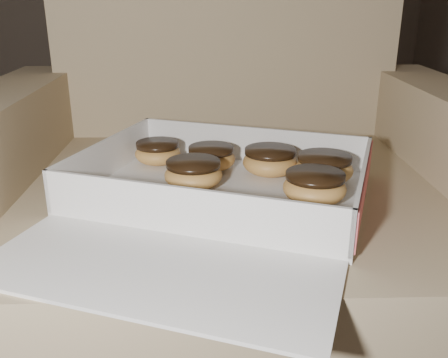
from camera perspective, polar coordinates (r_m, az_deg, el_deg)
armchair at (r=1.01m, az=0.58°, el=-5.94°), size 0.96×0.81×1.00m
bakery_box at (r=0.79m, az=-0.84°, el=-2.10°), size 0.60×0.64×0.07m
donut_a at (r=0.79m, az=10.31°, el=-0.85°), size 0.10×0.10×0.05m
donut_b at (r=0.83m, az=-3.52°, el=0.64°), size 0.10×0.10×0.05m
donut_c at (r=0.87m, az=11.37°, el=1.26°), size 0.10×0.10×0.05m
donut_d at (r=0.90m, az=5.27°, el=2.09°), size 0.10×0.10×0.05m
donut_e at (r=0.92m, az=-1.48°, el=2.49°), size 0.09×0.09×0.04m
donut_f at (r=0.96m, az=-7.58°, el=3.07°), size 0.09×0.09×0.04m
crumb_a at (r=0.74m, az=2.16°, el=-3.81°), size 0.01×0.01×0.00m
crumb_b at (r=0.80m, az=-0.78°, el=-2.06°), size 0.01×0.01×0.00m
crumb_c at (r=0.80m, az=-1.87°, el=-1.91°), size 0.01×0.01×0.00m
crumb_d at (r=0.74m, az=-6.78°, el=-4.13°), size 0.01×0.01×0.00m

